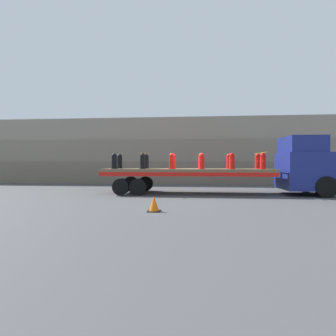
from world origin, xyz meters
name	(u,v)px	position (x,y,z in m)	size (l,w,h in m)	color
ground_plane	(187,193)	(0.00, 0.00, 0.00)	(120.00, 120.00, 0.00)	#474749
rock_cliff	(189,151)	(0.00, 7.70, 2.64)	(60.00, 3.30, 5.29)	#706656
truck_cab	(307,166)	(6.28, 0.00, 1.51)	(2.50, 2.58, 3.01)	navy
flatbed_trailer	(176,173)	(-0.57, 0.00, 1.09)	(8.95, 2.52, 1.35)	brown
fire_hydrant_black_near_0	(114,161)	(-3.88, -0.53, 1.75)	(0.36, 0.49, 0.84)	black
fire_hydrant_black_far_0	(120,161)	(-3.88, 0.53, 1.75)	(0.36, 0.49, 0.84)	black
fire_hydrant_black_near_1	(143,161)	(-2.33, -0.53, 1.75)	(0.36, 0.49, 0.84)	black
fire_hydrant_black_far_1	(146,161)	(-2.33, 0.53, 1.75)	(0.36, 0.49, 0.84)	black
fire_hydrant_red_near_2	(172,161)	(-0.78, -0.53, 1.75)	(0.36, 0.49, 0.84)	red
fire_hydrant_red_far_2	(173,161)	(-0.78, 0.53, 1.75)	(0.36, 0.49, 0.84)	red
fire_hydrant_red_near_3	(202,161)	(0.78, -0.53, 1.75)	(0.36, 0.49, 0.84)	red
fire_hydrant_red_far_3	(201,161)	(0.78, 0.53, 1.75)	(0.36, 0.49, 0.84)	red
fire_hydrant_red_near_4	(232,161)	(2.33, -0.53, 1.75)	(0.36, 0.49, 0.84)	red
fire_hydrant_red_far_4	(229,161)	(2.33, 0.53, 1.75)	(0.36, 0.49, 0.84)	red
fire_hydrant_red_near_5	(263,161)	(3.88, -0.53, 1.75)	(0.36, 0.49, 0.84)	red
fire_hydrant_red_far_5	(258,161)	(3.88, 0.53, 1.75)	(0.36, 0.49, 0.84)	red
cargo_strap_rear	(145,153)	(-2.33, 0.00, 2.19)	(0.05, 2.61, 0.01)	yellow
cargo_strap_middle	(260,153)	(3.88, 0.00, 2.19)	(0.05, 2.61, 0.01)	yellow
traffic_cone	(154,204)	(-1.01, -5.40, 0.26)	(0.44, 0.44, 0.53)	black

